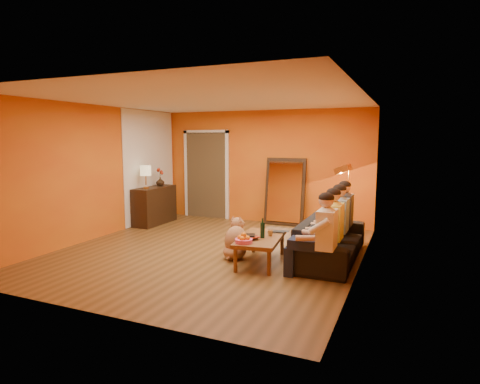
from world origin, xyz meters
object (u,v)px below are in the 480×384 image
at_px(sideboard, 155,205).
at_px(person_far_right, 345,216).
at_px(person_far_left, 327,237).
at_px(coffee_table, 260,250).
at_px(person_mid_right, 340,221).
at_px(mirror_frame, 285,192).
at_px(vase, 160,182).
at_px(person_mid_left, 334,228).
at_px(wine_bottle, 263,228).
at_px(dog, 236,238).
at_px(sofa, 330,240).
at_px(floor_lamp, 348,204).
at_px(laptop, 278,232).
at_px(table_lamp, 146,177).
at_px(tumbler, 270,233).

height_order(sideboard, person_far_right, person_far_right).
bearing_deg(person_far_left, person_far_right, 90.00).
bearing_deg(coffee_table, person_mid_right, 27.12).
relative_size(mirror_frame, coffee_table, 1.25).
xyz_separation_m(person_far_left, vase, (-4.37, 2.42, 0.34)).
relative_size(person_mid_left, wine_bottle, 3.94).
bearing_deg(person_far_right, dog, -142.29).
height_order(sofa, floor_lamp, floor_lamp).
relative_size(sideboard, wine_bottle, 3.81).
height_order(sideboard, laptop, sideboard).
bearing_deg(table_lamp, sofa, -11.61).
height_order(sofa, person_far_right, person_far_right).
height_order(coffee_table, person_mid_left, person_mid_left).
xyz_separation_m(table_lamp, person_far_left, (4.37, -1.87, -0.49)).
height_order(floor_lamp, wine_bottle, floor_lamp).
bearing_deg(sideboard, laptop, -23.11).
distance_m(sofa, person_far_left, 1.05).
height_order(coffee_table, tumbler, tumbler).
bearing_deg(table_lamp, sideboard, 90.00).
relative_size(sideboard, table_lamp, 2.31).
distance_m(sideboard, person_mid_left, 4.66).
relative_size(table_lamp, dog, 0.75).
bearing_deg(sofa, person_mid_right, -52.43).
distance_m(person_far_right, tumbler, 1.54).
bearing_deg(person_far_right, mirror_frame, 134.62).
height_order(floor_lamp, laptop, floor_lamp).
height_order(mirror_frame, floor_lamp, mirror_frame).
bearing_deg(laptop, wine_bottle, -119.69).
xyz_separation_m(coffee_table, person_mid_left, (1.10, 0.20, 0.40)).
bearing_deg(sofa, floor_lamp, -4.69).
bearing_deg(laptop, dog, -169.94).
height_order(coffee_table, vase, vase).
relative_size(mirror_frame, person_far_right, 1.25).
bearing_deg(coffee_table, floor_lamp, 53.00).
bearing_deg(tumbler, floor_lamp, 61.56).
distance_m(person_mid_left, tumbler, 0.99).
bearing_deg(wine_bottle, laptop, 72.00).
xyz_separation_m(mirror_frame, sofa, (1.45, -2.25, -0.44)).
height_order(person_mid_right, laptop, person_mid_right).
xyz_separation_m(sideboard, person_mid_right, (4.37, -1.07, 0.18)).
bearing_deg(coffee_table, dog, 161.50).
relative_size(mirror_frame, person_mid_left, 1.25).
height_order(person_far_left, tumbler, person_far_left).
distance_m(table_lamp, person_far_left, 4.78).
bearing_deg(wine_bottle, dog, 164.56).
xyz_separation_m(dog, vase, (-2.81, 1.98, 0.61)).
bearing_deg(sideboard, tumbler, -26.66).
height_order(sideboard, coffee_table, sideboard).
relative_size(sofa, laptop, 6.27).
bearing_deg(vase, person_mid_right, -16.82).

